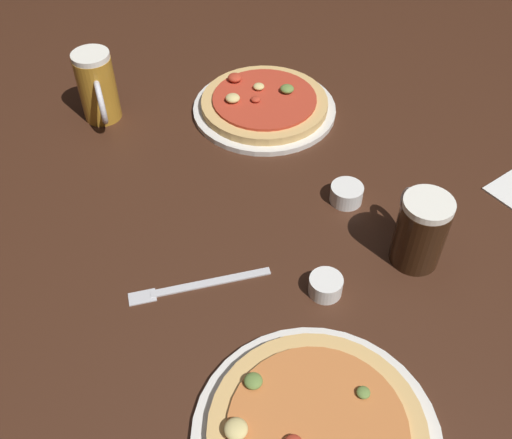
# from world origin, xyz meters

# --- Properties ---
(ground_plane) EXTENTS (2.40, 2.40, 0.03)m
(ground_plane) POSITION_xyz_m (0.00, 0.00, -0.01)
(ground_plane) COLOR #3D2114
(pizza_plate_near) EXTENTS (0.33, 0.33, 0.05)m
(pizza_plate_near) POSITION_xyz_m (0.26, -0.29, 0.02)
(pizza_plate_near) COLOR silver
(pizza_plate_near) RESTS_ON ground_plane
(pizza_plate_far) EXTENTS (0.31, 0.31, 0.05)m
(pizza_plate_far) POSITION_xyz_m (-0.16, 0.31, 0.02)
(pizza_plate_far) COLOR silver
(pizza_plate_far) RESTS_ON ground_plane
(beer_mug_dark) EXTENTS (0.10, 0.12, 0.13)m
(beer_mug_dark) POSITION_xyz_m (0.26, 0.08, 0.07)
(beer_mug_dark) COLOR black
(beer_mug_dark) RESTS_ON ground_plane
(beer_mug_amber) EXTENTS (0.12, 0.11, 0.15)m
(beer_mug_amber) POSITION_xyz_m (-0.45, 0.12, 0.08)
(beer_mug_amber) COLOR #B27A23
(beer_mug_amber) RESTS_ON ground_plane
(ramekin_sauce) EXTENTS (0.05, 0.05, 0.03)m
(ramekin_sauce) POSITION_xyz_m (0.17, -0.07, 0.02)
(ramekin_sauce) COLOR white
(ramekin_sauce) RESTS_ON ground_plane
(ramekin_butter) EXTENTS (0.06, 0.06, 0.03)m
(ramekin_butter) POSITION_xyz_m (0.11, 0.14, 0.02)
(ramekin_butter) COLOR white
(ramekin_butter) RESTS_ON ground_plane
(fork_left) EXTENTS (0.18, 0.18, 0.01)m
(fork_left) POSITION_xyz_m (-0.02, -0.16, 0.00)
(fork_left) COLOR silver
(fork_left) RESTS_ON ground_plane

